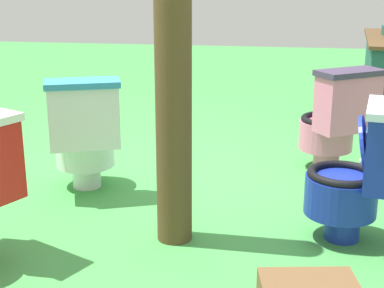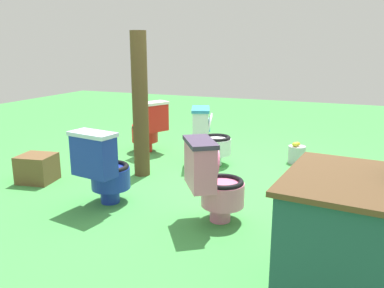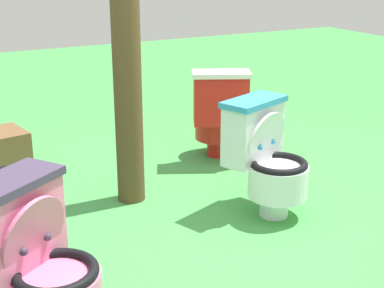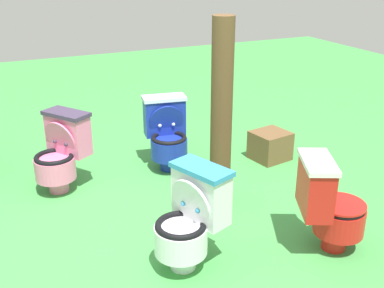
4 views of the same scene
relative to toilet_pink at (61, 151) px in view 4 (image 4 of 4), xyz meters
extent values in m
plane|color=#429947|center=(0.45, -0.95, -0.37)|extent=(14.00, 14.00, 0.00)
cylinder|color=pink|center=(-0.06, -0.04, -0.30)|extent=(0.25, 0.25, 0.14)
cylinder|color=pink|center=(-0.08, -0.05, -0.13)|extent=(0.51, 0.51, 0.20)
torus|color=black|center=(-0.08, -0.05, -0.02)|extent=(0.49, 0.49, 0.04)
cylinder|color=#3F334C|center=(-0.08, -0.05, -0.07)|extent=(0.33, 0.33, 0.01)
cube|color=pink|center=(0.09, 0.06, 0.13)|extent=(0.39, 0.45, 0.37)
cube|color=#3F334C|center=(0.09, 0.06, 0.33)|extent=(0.42, 0.48, 0.04)
cube|color=#8CE0E5|center=(0.00, 0.00, 0.18)|extent=(0.07, 0.10, 0.08)
cylinder|color=pink|center=(0.01, 0.00, 0.12)|extent=(0.27, 0.34, 0.35)
sphere|color=#3F334C|center=(0.04, -0.06, 0.08)|extent=(0.04, 0.04, 0.04)
sphere|color=#3F334C|center=(-0.04, 0.06, 0.08)|extent=(0.04, 0.04, 0.04)
cylinder|color=#192D9E|center=(1.05, -0.03, -0.30)|extent=(0.21, 0.21, 0.14)
cylinder|color=#192D9E|center=(1.05, -0.05, -0.13)|extent=(0.43, 0.43, 0.20)
torus|color=black|center=(1.05, -0.05, -0.02)|extent=(0.41, 0.41, 0.04)
cylinder|color=silver|center=(1.05, -0.05, -0.07)|extent=(0.28, 0.28, 0.01)
cube|color=#192D9E|center=(1.08, 0.15, 0.13)|extent=(0.44, 0.26, 0.37)
cube|color=silver|center=(1.08, 0.15, 0.33)|extent=(0.46, 0.28, 0.04)
cube|color=#8CE0E5|center=(1.06, 0.05, 0.18)|extent=(0.11, 0.03, 0.08)
cylinder|color=#192D9E|center=(1.06, 0.05, 0.12)|extent=(0.36, 0.15, 0.35)
sphere|color=silver|center=(1.13, 0.03, 0.08)|extent=(0.04, 0.04, 0.04)
sphere|color=silver|center=(0.99, 0.06, 0.08)|extent=(0.04, 0.04, 0.04)
cylinder|color=white|center=(0.53, -1.58, -0.30)|extent=(0.23, 0.23, 0.14)
cylinder|color=white|center=(0.51, -1.59, -0.13)|extent=(0.48, 0.48, 0.20)
torus|color=black|center=(0.51, -1.59, -0.02)|extent=(0.46, 0.46, 0.04)
cylinder|color=#338CBF|center=(0.51, -1.59, -0.07)|extent=(0.31, 0.31, 0.01)
cube|color=white|center=(0.70, -1.52, 0.13)|extent=(0.32, 0.45, 0.37)
cube|color=#338CBF|center=(0.70, -1.52, 0.33)|extent=(0.35, 0.48, 0.04)
cube|color=#8CE0E5|center=(0.60, -1.56, 0.18)|extent=(0.05, 0.11, 0.08)
cylinder|color=white|center=(0.60, -1.56, 0.12)|extent=(0.21, 0.36, 0.35)
sphere|color=#338CBF|center=(0.62, -1.62, 0.08)|extent=(0.04, 0.04, 0.04)
sphere|color=#338CBF|center=(0.58, -1.49, 0.08)|extent=(0.04, 0.04, 0.04)
cylinder|color=red|center=(1.66, -1.84, -0.30)|extent=(0.24, 0.24, 0.14)
cylinder|color=red|center=(1.67, -1.85, -0.13)|extent=(0.49, 0.49, 0.20)
torus|color=black|center=(1.67, -1.85, -0.02)|extent=(0.47, 0.47, 0.04)
cylinder|color=white|center=(1.67, -1.85, -0.07)|extent=(0.32, 0.32, 0.01)
cube|color=red|center=(1.49, -1.76, 0.13)|extent=(0.35, 0.45, 0.37)
cube|color=white|center=(1.49, -1.76, 0.33)|extent=(0.38, 0.48, 0.04)
cube|color=#8CE0E5|center=(1.59, -1.80, 0.18)|extent=(0.05, 0.10, 0.08)
cylinder|color=red|center=(1.67, -1.85, 0.00)|extent=(0.48, 0.48, 0.02)
sphere|color=white|center=(1.62, -1.74, 0.08)|extent=(0.04, 0.04, 0.04)
sphere|color=white|center=(1.56, -1.87, 0.08)|extent=(0.04, 0.04, 0.04)
cylinder|color=brown|center=(1.18, -0.89, 0.44)|extent=(0.18, 0.18, 1.63)
cube|color=brown|center=(2.14, -0.23, -0.22)|extent=(0.42, 0.40, 0.30)
camera|label=1|loc=(3.91, -0.37, 0.99)|focal=54.62mm
camera|label=2|loc=(-1.05, 2.98, 1.10)|focal=37.08mm
camera|label=3|loc=(-2.15, 0.42, 1.23)|focal=54.14mm
camera|label=4|loc=(-0.57, -4.15, 1.71)|focal=44.46mm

